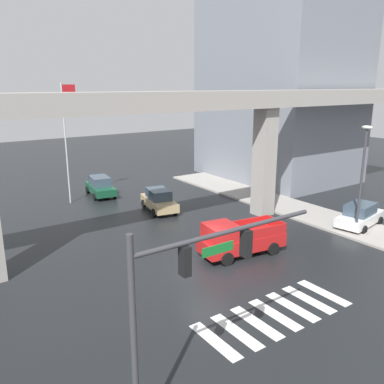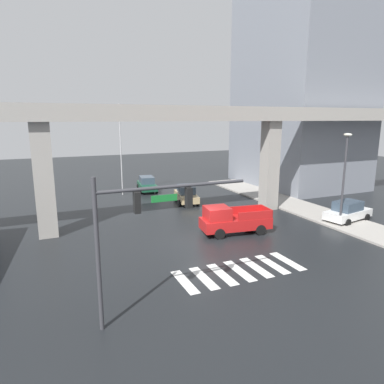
{
  "view_description": "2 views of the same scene",
  "coord_description": "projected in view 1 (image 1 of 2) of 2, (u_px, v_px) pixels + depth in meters",
  "views": [
    {
      "loc": [
        -11.84,
        -15.59,
        9.67
      ],
      "look_at": [
        1.11,
        3.05,
        3.61
      ],
      "focal_mm": 37.77,
      "sensor_mm": 36.0,
      "label": 1
    },
    {
      "loc": [
        -9.57,
        -20.08,
        8.3
      ],
      "look_at": [
        0.17,
        2.08,
        3.11
      ],
      "focal_mm": 32.24,
      "sensor_mm": 36.0,
      "label": 2
    }
  ],
  "objects": [
    {
      "name": "traffic_signal_mast",
      "position": [
        188.0,
        284.0,
        11.07
      ],
      "size": [
        6.49,
        0.32,
        6.2
      ],
      "color": "#38383D",
      "rests_on": "ground"
    },
    {
      "name": "sedan_tan",
      "position": [
        159.0,
        200.0,
        31.78
      ],
      "size": [
        2.56,
        4.56,
        1.72
      ],
      "color": "tan",
      "rests_on": "ground"
    },
    {
      "name": "street_lamp_near_corner",
      "position": [
        363.0,
        168.0,
        25.41
      ],
      "size": [
        0.44,
        0.7,
        7.24
      ],
      "color": "#38383D",
      "rests_on": "ground"
    },
    {
      "name": "elevated_overpass",
      "position": [
        151.0,
        115.0,
        23.88
      ],
      "size": [
        55.06,
        2.11,
        9.27
      ],
      "color": "#9E9991",
      "rests_on": "ground"
    },
    {
      "name": "sedan_white",
      "position": [
        360.0,
        215.0,
        28.08
      ],
      "size": [
        4.54,
        2.52,
        1.72
      ],
      "color": "silver",
      "rests_on": "ground"
    },
    {
      "name": "flagpole",
      "position": [
        66.0,
        135.0,
        32.65
      ],
      "size": [
        1.16,
        0.12,
        9.82
      ],
      "color": "silver",
      "rests_on": "ground"
    },
    {
      "name": "crosswalk_stripes",
      "position": [
        275.0,
        314.0,
        17.53
      ],
      "size": [
        7.15,
        2.8,
        0.01
      ],
      "color": "silver",
      "rests_on": "ground"
    },
    {
      "name": "ground_plane",
      "position": [
        208.0,
        273.0,
        21.39
      ],
      "size": [
        120.0,
        120.0,
        0.0
      ],
      "primitive_type": "plane",
      "color": "black"
    },
    {
      "name": "pickup_truck",
      "position": [
        237.0,
        239.0,
        23.4
      ],
      "size": [
        5.31,
        2.58,
        2.08
      ],
      "color": "red",
      "rests_on": "ground"
    },
    {
      "name": "office_building",
      "position": [
        282.0,
        26.0,
        40.0
      ],
      "size": [
        11.14,
        14.52,
        30.5
      ],
      "primitive_type": "cube",
      "color": "gray",
      "rests_on": "ground"
    },
    {
      "name": "sedan_dark_green",
      "position": [
        100.0,
        186.0,
        36.12
      ],
      "size": [
        2.37,
        4.49,
        1.72
      ],
      "color": "#14472D",
      "rests_on": "ground"
    },
    {
      "name": "sidewalk_east",
      "position": [
        326.0,
        219.0,
        29.8
      ],
      "size": [
        4.0,
        36.0,
        0.15
      ],
      "primitive_type": "cube",
      "color": "#9E9991",
      "rests_on": "ground"
    }
  ]
}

